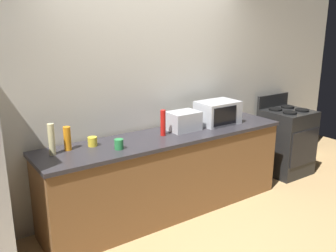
{
  "coord_description": "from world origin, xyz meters",
  "views": [
    {
      "loc": [
        -2.15,
        -2.73,
        2.07
      ],
      "look_at": [
        0.0,
        0.4,
        1.0
      ],
      "focal_mm": 39.74,
      "sensor_mm": 36.0,
      "label": 1
    }
  ],
  "objects_px": {
    "toaster_oven": "(183,121)",
    "bottle_hand_soap": "(52,139)",
    "stove_range": "(286,141)",
    "mug_green": "(119,144)",
    "mug_yellow": "(92,142)",
    "bottle_dish_soap": "(67,138)",
    "bottle_hot_sauce": "(163,123)",
    "microwave": "(218,113)"
  },
  "relations": [
    {
      "from": "toaster_oven",
      "to": "bottle_hand_soap",
      "type": "distance_m",
      "value": 1.46
    },
    {
      "from": "stove_range",
      "to": "bottle_hand_soap",
      "type": "relative_size",
      "value": 3.68
    },
    {
      "from": "mug_green",
      "to": "mug_yellow",
      "type": "bearing_deg",
      "value": 126.69
    },
    {
      "from": "stove_range",
      "to": "mug_yellow",
      "type": "relative_size",
      "value": 11.83
    },
    {
      "from": "bottle_dish_soap",
      "to": "bottle_hot_sauce",
      "type": "distance_m",
      "value": 1.01
    },
    {
      "from": "bottle_hand_soap",
      "to": "microwave",
      "type": "bearing_deg",
      "value": -1.29
    },
    {
      "from": "bottle_hand_soap",
      "to": "mug_green",
      "type": "distance_m",
      "value": 0.61
    },
    {
      "from": "stove_range",
      "to": "bottle_hand_soap",
      "type": "bearing_deg",
      "value": 178.35
    },
    {
      "from": "stove_range",
      "to": "mug_green",
      "type": "relative_size",
      "value": 10.91
    },
    {
      "from": "microwave",
      "to": "bottle_dish_soap",
      "type": "relative_size",
      "value": 2.1
    },
    {
      "from": "mug_green",
      "to": "toaster_oven",
      "type": "bearing_deg",
      "value": 10.87
    },
    {
      "from": "microwave",
      "to": "mug_green",
      "type": "height_order",
      "value": "microwave"
    },
    {
      "from": "bottle_hot_sauce",
      "to": "mug_yellow",
      "type": "relative_size",
      "value": 3.05
    },
    {
      "from": "bottle_dish_soap",
      "to": "bottle_hot_sauce",
      "type": "relative_size",
      "value": 0.82
    },
    {
      "from": "bottle_dish_soap",
      "to": "toaster_oven",
      "type": "bearing_deg",
      "value": -3.44
    },
    {
      "from": "toaster_oven",
      "to": "bottle_hot_sauce",
      "type": "relative_size",
      "value": 1.22
    },
    {
      "from": "stove_range",
      "to": "toaster_oven",
      "type": "distance_m",
      "value": 1.83
    },
    {
      "from": "microwave",
      "to": "mug_yellow",
      "type": "xyz_separation_m",
      "value": [
        -1.56,
        0.07,
        -0.09
      ]
    },
    {
      "from": "toaster_oven",
      "to": "mug_yellow",
      "type": "bearing_deg",
      "value": 176.96
    },
    {
      "from": "toaster_oven",
      "to": "bottle_dish_soap",
      "type": "xyz_separation_m",
      "value": [
        -1.3,
        0.08,
        0.01
      ]
    },
    {
      "from": "bottle_dish_soap",
      "to": "bottle_hot_sauce",
      "type": "height_order",
      "value": "bottle_hot_sauce"
    },
    {
      "from": "microwave",
      "to": "bottle_hot_sauce",
      "type": "bearing_deg",
      "value": -177.76
    },
    {
      "from": "stove_range",
      "to": "mug_yellow",
      "type": "bearing_deg",
      "value": 177.62
    },
    {
      "from": "microwave",
      "to": "mug_green",
      "type": "bearing_deg",
      "value": -173.46
    },
    {
      "from": "mug_yellow",
      "to": "microwave",
      "type": "bearing_deg",
      "value": -2.53
    },
    {
      "from": "microwave",
      "to": "bottle_hand_soap",
      "type": "bearing_deg",
      "value": 178.71
    },
    {
      "from": "toaster_oven",
      "to": "bottle_hot_sauce",
      "type": "bearing_deg",
      "value": -171.83
    },
    {
      "from": "toaster_oven",
      "to": "mug_yellow",
      "type": "height_order",
      "value": "toaster_oven"
    },
    {
      "from": "stove_range",
      "to": "mug_yellow",
      "type": "height_order",
      "value": "stove_range"
    },
    {
      "from": "stove_range",
      "to": "toaster_oven",
      "type": "xyz_separation_m",
      "value": [
        -1.75,
        0.06,
        0.54
      ]
    },
    {
      "from": "bottle_hand_soap",
      "to": "bottle_dish_soap",
      "type": "distance_m",
      "value": 0.17
    },
    {
      "from": "microwave",
      "to": "mug_yellow",
      "type": "distance_m",
      "value": 1.56
    },
    {
      "from": "microwave",
      "to": "toaster_oven",
      "type": "relative_size",
      "value": 1.41
    },
    {
      "from": "stove_range",
      "to": "microwave",
      "type": "height_order",
      "value": "microwave"
    },
    {
      "from": "bottle_hand_soap",
      "to": "mug_green",
      "type": "xyz_separation_m",
      "value": [
        0.57,
        -0.2,
        -0.1
      ]
    },
    {
      "from": "toaster_oven",
      "to": "bottle_hand_soap",
      "type": "bearing_deg",
      "value": 178.75
    },
    {
      "from": "mug_green",
      "to": "stove_range",
      "type": "bearing_deg",
      "value": 2.41
    },
    {
      "from": "bottle_dish_soap",
      "to": "mug_green",
      "type": "relative_size",
      "value": 2.31
    },
    {
      "from": "mug_yellow",
      "to": "bottle_hot_sauce",
      "type": "bearing_deg",
      "value": -7.49
    },
    {
      "from": "bottle_hot_sauce",
      "to": "mug_green",
      "type": "height_order",
      "value": "bottle_hot_sauce"
    },
    {
      "from": "stove_range",
      "to": "bottle_hot_sauce",
      "type": "height_order",
      "value": "bottle_hot_sauce"
    },
    {
      "from": "mug_green",
      "to": "mug_yellow",
      "type": "height_order",
      "value": "mug_green"
    }
  ]
}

